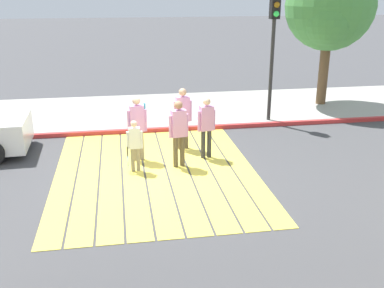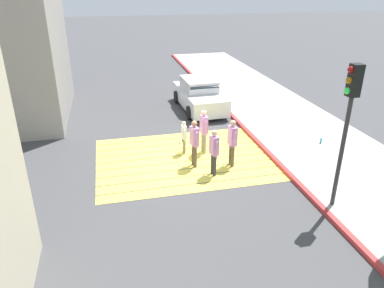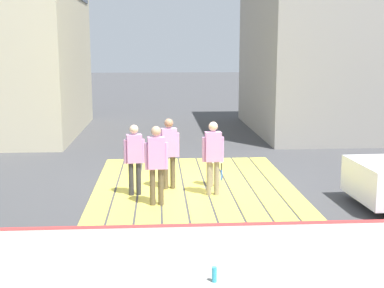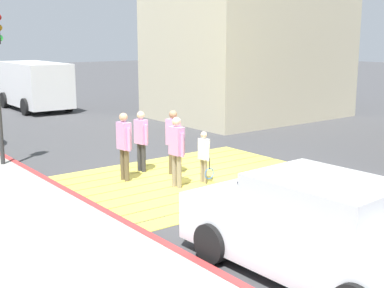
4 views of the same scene
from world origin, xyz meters
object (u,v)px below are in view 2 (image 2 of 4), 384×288
object	(u,v)px
water_bottle	(321,141)
pedestrian_adult_side	(194,140)
car_parked_near_curb	(199,95)
pedestrian_adult_lead	(232,140)
traffic_light_corner	(349,110)
pedestrian_teen_behind	(204,128)
pedestrian_child_with_racket	(184,135)
pedestrian_adult_trailing	(214,149)

from	to	relation	value
water_bottle	pedestrian_adult_side	size ratio (longest dim) A/B	0.13
car_parked_near_curb	pedestrian_adult_lead	distance (m)	6.44
pedestrian_adult_lead	pedestrian_adult_side	world-z (taller)	pedestrian_adult_lead
car_parked_near_curb	traffic_light_corner	bearing A→B (deg)	99.32
pedestrian_adult_lead	car_parked_near_curb	bearing A→B (deg)	-93.83
car_parked_near_curb	pedestrian_teen_behind	world-z (taller)	pedestrian_teen_behind
pedestrian_adult_lead	pedestrian_child_with_racket	world-z (taller)	pedestrian_adult_lead
traffic_light_corner	water_bottle	bearing A→B (deg)	-117.06
pedestrian_child_with_racket	pedestrian_adult_lead	bearing A→B (deg)	135.56
water_bottle	pedestrian_adult_side	xyz separation A→B (m)	(5.37, 0.52, 0.77)
pedestrian_adult_trailing	pedestrian_child_with_racket	xyz separation A→B (m)	(0.62, -1.92, -0.22)
car_parked_near_curb	water_bottle	xyz separation A→B (m)	(-3.64, 5.60, -0.50)
pedestrian_adult_trailing	pedestrian_child_with_racket	bearing A→B (deg)	-72.00
traffic_light_corner	pedestrian_adult_side	world-z (taller)	traffic_light_corner
water_bottle	pedestrian_adult_lead	bearing A→B (deg)	11.36
pedestrian_child_with_racket	water_bottle	bearing A→B (deg)	173.84
traffic_light_corner	pedestrian_teen_behind	world-z (taller)	traffic_light_corner
car_parked_near_curb	pedestrian_adult_trailing	world-z (taller)	pedestrian_adult_trailing
water_bottle	pedestrian_child_with_racket	distance (m)	5.57
pedestrian_teen_behind	pedestrian_child_with_racket	distance (m)	0.80
traffic_light_corner	pedestrian_adult_lead	xyz separation A→B (m)	(2.01, -3.21, -2.02)
car_parked_near_curb	pedestrian_adult_lead	world-z (taller)	pedestrian_adult_lead
traffic_light_corner	pedestrian_adult_trailing	size ratio (longest dim) A/B	2.56
pedestrian_adult_lead	pedestrian_child_with_racket	distance (m)	2.04
traffic_light_corner	water_bottle	distance (m)	5.33
pedestrian_adult_trailing	pedestrian_adult_side	bearing A→B (deg)	-58.80
water_bottle	pedestrian_adult_side	bearing A→B (deg)	5.53
car_parked_near_curb	pedestrian_adult_trailing	bearing A→B (deg)	79.79
car_parked_near_curb	pedestrian_adult_side	distance (m)	6.37
car_parked_near_curb	pedestrian_child_with_racket	xyz separation A→B (m)	(1.87, 5.00, 0.01)
pedestrian_adult_lead	pedestrian_child_with_racket	xyz separation A→B (m)	(1.44, -1.41, -0.27)
traffic_light_corner	pedestrian_teen_behind	bearing A→B (deg)	-59.07
pedestrian_adult_trailing	pedestrian_child_with_racket	world-z (taller)	pedestrian_adult_trailing
car_parked_near_curb	pedestrian_teen_behind	bearing A→B (deg)	77.65
pedestrian_adult_trailing	pedestrian_teen_behind	world-z (taller)	pedestrian_teen_behind
traffic_light_corner	pedestrian_child_with_racket	distance (m)	6.21
pedestrian_teen_behind	pedestrian_child_with_racket	xyz separation A→B (m)	(0.75, -0.12, -0.27)
pedestrian_teen_behind	car_parked_near_curb	bearing A→B (deg)	-102.35
pedestrian_adult_trailing	pedestrian_adult_side	distance (m)	0.94
pedestrian_child_with_racket	car_parked_near_curb	bearing A→B (deg)	-110.50
pedestrian_adult_lead	pedestrian_adult_trailing	size ratio (longest dim) A/B	1.05
water_bottle	pedestrian_child_with_racket	size ratio (longest dim) A/B	0.17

